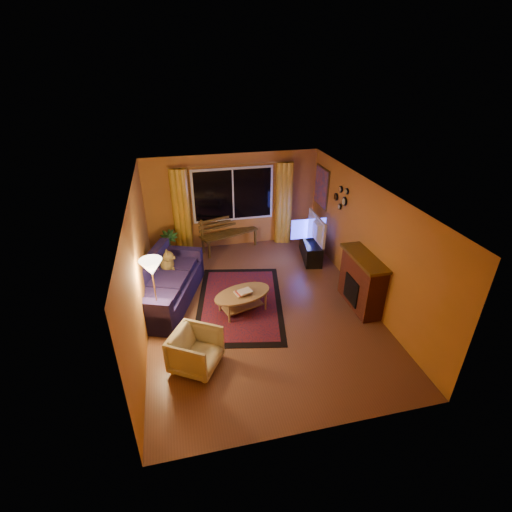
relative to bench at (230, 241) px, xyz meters
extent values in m
cube|color=brown|center=(0.16, -2.75, -0.24)|extent=(4.50, 6.00, 0.02)
cube|color=white|center=(0.16, -2.75, 2.28)|extent=(4.50, 6.00, 0.02)
cube|color=#C67A2E|center=(0.16, 0.26, 1.02)|extent=(4.50, 0.02, 2.50)
cube|color=#C67A2E|center=(-2.10, -2.75, 1.02)|extent=(0.02, 6.00, 2.50)
cube|color=#C67A2E|center=(2.42, -2.75, 1.02)|extent=(0.02, 6.00, 2.50)
cube|color=black|center=(0.16, 0.19, 1.22)|extent=(2.00, 0.02, 1.30)
cylinder|color=#BF8C3F|center=(0.16, 0.15, 2.02)|extent=(3.20, 0.03, 0.03)
cylinder|color=gold|center=(-1.19, 0.13, 0.89)|extent=(0.36, 0.36, 2.24)
cylinder|color=gold|center=(1.51, 0.13, 0.89)|extent=(0.36, 0.36, 2.24)
cube|color=#4C3510|center=(0.00, 0.00, 0.00)|extent=(1.62, 0.94, 0.47)
imported|color=#235B1E|center=(-1.58, -0.41, 0.19)|extent=(0.59, 0.59, 0.85)
cube|color=#1E1641|center=(-1.68, -2.11, 0.23)|extent=(1.72, 2.48, 0.92)
imported|color=beige|center=(-1.25, -4.15, 0.14)|extent=(0.97, 0.98, 0.76)
cylinder|color=#BF8C3F|center=(-1.84, -3.12, 0.56)|extent=(0.35, 0.35, 1.58)
cube|color=maroon|center=(-0.21, -2.53, -0.22)|extent=(2.27, 3.07, 0.02)
cylinder|color=#A27F4D|center=(-0.20, -2.80, -0.02)|extent=(1.50, 1.50, 0.44)
cube|color=black|center=(1.95, -0.96, 0.02)|extent=(0.62, 1.27, 0.51)
imported|color=black|center=(1.95, -0.96, 0.60)|extent=(0.17, 1.12, 0.64)
cube|color=maroon|center=(2.21, -3.15, 0.32)|extent=(0.40, 1.20, 1.10)
cube|color=#D35020|center=(2.38, -0.30, 1.42)|extent=(0.04, 0.76, 0.96)
camera|label=1|loc=(-1.32, -8.87, 4.41)|focal=26.00mm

